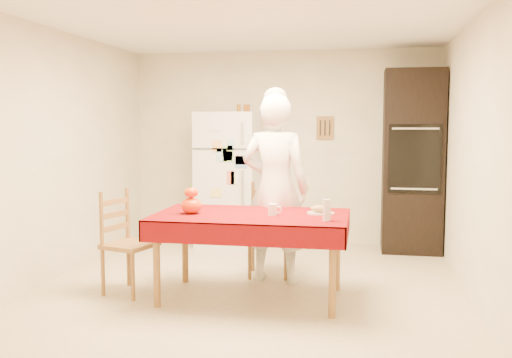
% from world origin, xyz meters
% --- Properties ---
extents(floor, '(4.50, 4.50, 0.00)m').
position_xyz_m(floor, '(0.00, 0.00, 0.00)').
color(floor, tan).
rests_on(floor, ground).
extents(room_shell, '(4.02, 4.52, 2.51)m').
position_xyz_m(room_shell, '(0.00, 0.00, 1.62)').
color(room_shell, '#EAE3C5').
rests_on(room_shell, ground).
extents(refrigerator, '(0.75, 0.74, 1.70)m').
position_xyz_m(refrigerator, '(-0.65, 1.88, 0.85)').
color(refrigerator, white).
rests_on(refrigerator, floor).
extents(oven_cabinet, '(0.70, 0.62, 2.20)m').
position_xyz_m(oven_cabinet, '(1.63, 1.93, 1.10)').
color(oven_cabinet, black).
rests_on(oven_cabinet, floor).
extents(dining_table, '(1.70, 1.00, 0.76)m').
position_xyz_m(dining_table, '(0.08, -0.32, 0.69)').
color(dining_table, brown).
rests_on(dining_table, floor).
extents(chair_far, '(0.46, 0.44, 0.95)m').
position_xyz_m(chair_far, '(0.10, 0.53, 0.51)').
color(chair_far, brown).
rests_on(chair_far, floor).
extents(chair_left, '(0.50, 0.51, 0.95)m').
position_xyz_m(chair_left, '(-1.10, -0.36, 0.51)').
color(chair_left, brown).
rests_on(chair_left, floor).
extents(seated_woman, '(0.72, 0.52, 1.85)m').
position_xyz_m(seated_woman, '(0.20, 0.28, 0.92)').
color(seated_woman, white).
rests_on(seated_woman, floor).
extents(coffee_mug, '(0.08, 0.08, 0.10)m').
position_xyz_m(coffee_mug, '(0.28, -0.36, 0.81)').
color(coffee_mug, white).
rests_on(coffee_mug, dining_table).
extents(pumpkin_lower, '(0.19, 0.19, 0.14)m').
position_xyz_m(pumpkin_lower, '(-0.45, -0.39, 0.83)').
color(pumpkin_lower, '#D84D05').
rests_on(pumpkin_lower, dining_table).
extents(pumpkin_upper, '(0.12, 0.12, 0.09)m').
position_xyz_m(pumpkin_upper, '(-0.45, -0.39, 0.95)').
color(pumpkin_upper, '#D33B04').
rests_on(pumpkin_upper, pumpkin_lower).
extents(wine_glass, '(0.07, 0.07, 0.18)m').
position_xyz_m(wine_glass, '(0.76, -0.54, 0.85)').
color(wine_glass, silver).
rests_on(wine_glass, dining_table).
extents(bread_plate, '(0.24, 0.24, 0.02)m').
position_xyz_m(bread_plate, '(0.69, -0.22, 0.77)').
color(bread_plate, white).
rests_on(bread_plate, dining_table).
extents(bread_loaf, '(0.18, 0.10, 0.06)m').
position_xyz_m(bread_loaf, '(0.69, -0.22, 0.81)').
color(bread_loaf, tan).
rests_on(bread_loaf, bread_plate).
extents(spice_jar_left, '(0.05, 0.05, 0.10)m').
position_xyz_m(spice_jar_left, '(-0.53, 1.93, 1.75)').
color(spice_jar_left, '#8D5B19').
rests_on(spice_jar_left, refrigerator).
extents(spice_jar_mid, '(0.05, 0.05, 0.10)m').
position_xyz_m(spice_jar_mid, '(-0.44, 1.93, 1.75)').
color(spice_jar_mid, brown).
rests_on(spice_jar_mid, refrigerator).
extents(spice_jar_right, '(0.05, 0.05, 0.10)m').
position_xyz_m(spice_jar_right, '(-0.41, 1.93, 1.75)').
color(spice_jar_right, brown).
rests_on(spice_jar_right, refrigerator).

